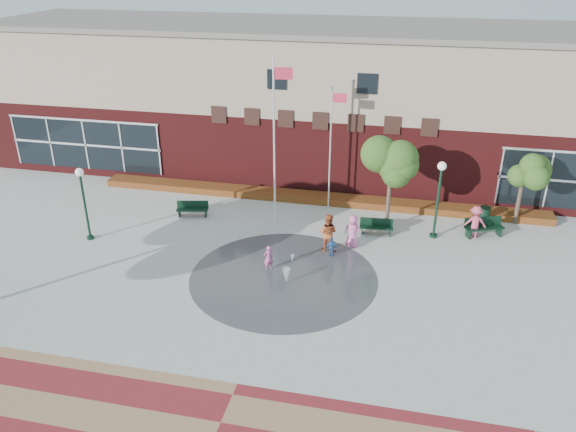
% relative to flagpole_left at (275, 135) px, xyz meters
% --- Properties ---
extents(ground, '(120.00, 120.00, 0.00)m').
position_rel_flagpole_left_xyz_m(ground, '(1.67, -8.52, -4.84)').
color(ground, '#666056').
rests_on(ground, ground).
extents(plaza_concrete, '(46.00, 18.00, 0.01)m').
position_rel_flagpole_left_xyz_m(plaza_concrete, '(1.67, -4.52, -4.84)').
color(plaza_concrete, '#A8A8A0').
rests_on(plaza_concrete, ground).
extents(splash_pad, '(8.40, 8.40, 0.01)m').
position_rel_flagpole_left_xyz_m(splash_pad, '(1.67, -5.52, -4.84)').
color(splash_pad, '#383A3D').
rests_on(splash_pad, ground).
extents(library_building, '(44.40, 10.40, 9.20)m').
position_rel_flagpole_left_xyz_m(library_building, '(1.67, 8.96, -0.20)').
color(library_building, '#541415').
rests_on(library_building, ground).
extents(flower_bed, '(26.00, 1.20, 0.40)m').
position_rel_flagpole_left_xyz_m(flower_bed, '(1.67, 3.08, -4.84)').
color(flower_bed, '#9F0B0E').
rests_on(flower_bed, ground).
extents(flagpole_left, '(1.02, 0.20, 8.70)m').
position_rel_flagpole_left_xyz_m(flagpole_left, '(0.00, 0.00, 0.00)').
color(flagpole_left, white).
rests_on(flagpole_left, ground).
extents(flagpole_right, '(0.86, 0.14, 6.95)m').
position_rel_flagpole_left_xyz_m(flagpole_right, '(2.53, 2.47, -0.96)').
color(flagpole_right, white).
rests_on(flagpole_right, ground).
extents(lamp_left, '(0.41, 0.41, 3.84)m').
position_rel_flagpole_left_xyz_m(lamp_left, '(-8.73, -4.02, -2.46)').
color(lamp_left, black).
rests_on(lamp_left, ground).
extents(lamp_right, '(0.43, 0.43, 4.09)m').
position_rel_flagpole_left_xyz_m(lamp_right, '(8.30, -0.06, -2.30)').
color(lamp_right, black).
rests_on(lamp_right, ground).
extents(bench_left, '(1.79, 0.84, 0.87)m').
position_rel_flagpole_left_xyz_m(bench_left, '(-4.61, -0.40, -4.56)').
color(bench_left, black).
rests_on(bench_left, ground).
extents(bench_mid, '(1.72, 0.59, 0.85)m').
position_rel_flagpole_left_xyz_m(bench_mid, '(5.41, -0.40, -4.57)').
color(bench_mid, black).
rests_on(bench_mid, ground).
extents(bench_right, '(2.07, 1.24, 1.01)m').
position_rel_flagpole_left_xyz_m(bench_right, '(10.79, 0.57, -4.52)').
color(bench_right, black).
rests_on(bench_right, ground).
extents(trash_can, '(0.59, 0.59, 0.97)m').
position_rel_flagpole_left_xyz_m(trash_can, '(10.95, 2.12, -4.35)').
color(trash_can, black).
rests_on(trash_can, ground).
extents(tree_mid, '(2.98, 2.98, 5.03)m').
position_rel_flagpole_left_xyz_m(tree_mid, '(5.89, 0.40, -1.18)').
color(tree_mid, '#423227').
rests_on(tree_mid, ground).
extents(tree_small_right, '(2.37, 2.37, 4.04)m').
position_rel_flagpole_left_xyz_m(tree_small_right, '(12.59, 2.50, -1.89)').
color(tree_small_right, '#423227').
rests_on(tree_small_right, ground).
extents(water_jet_a, '(0.37, 0.37, 0.71)m').
position_rel_flagpole_left_xyz_m(water_jet_a, '(1.91, -5.97, -4.84)').
color(water_jet_a, white).
rests_on(water_jet_a, ground).
extents(water_jet_b, '(0.17, 0.17, 0.39)m').
position_rel_flagpole_left_xyz_m(water_jet_b, '(1.79, -4.14, -4.84)').
color(water_jet_b, white).
rests_on(water_jet_b, ground).
extents(child_splash, '(0.54, 0.50, 1.23)m').
position_rel_flagpole_left_xyz_m(child_splash, '(0.86, -4.99, -4.23)').
color(child_splash, '#CE5894').
rests_on(child_splash, ground).
extents(adult_red, '(1.05, 0.87, 1.95)m').
position_rel_flagpole_left_xyz_m(adult_red, '(3.22, -2.63, -3.87)').
color(adult_red, '#B15129').
rests_on(adult_red, ground).
extents(adult_pink, '(0.89, 0.65, 1.68)m').
position_rel_flagpole_left_xyz_m(adult_pink, '(4.35, -1.93, -4.00)').
color(adult_pink, pink).
rests_on(adult_pink, ground).
extents(child_blue, '(0.63, 0.36, 1.01)m').
position_rel_flagpole_left_xyz_m(child_blue, '(3.50, -3.18, -4.34)').
color(child_blue, '#2758A4').
rests_on(child_blue, ground).
extents(person_bench, '(1.17, 0.73, 1.74)m').
position_rel_flagpole_left_xyz_m(person_bench, '(10.28, 0.34, -3.97)').
color(person_bench, '#CE496A').
rests_on(person_bench, ground).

